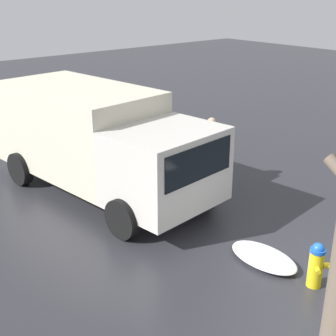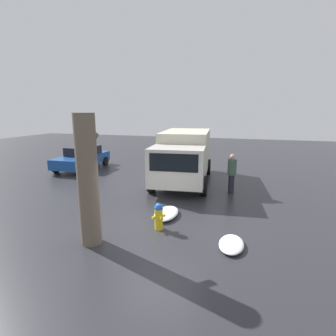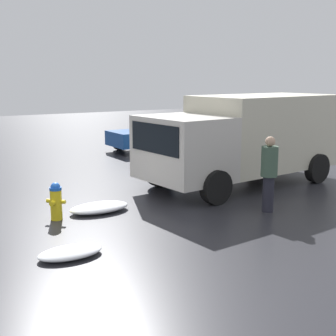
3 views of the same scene
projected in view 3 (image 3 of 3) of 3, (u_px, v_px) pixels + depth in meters
ground_plane at (57, 220)px, 10.75m from camera, size 60.00×60.00×0.00m
fire_hydrant at (56, 201)px, 10.66m from camera, size 0.40×0.40×0.88m
delivery_truck at (246, 136)px, 14.05m from camera, size 6.61×3.24×2.67m
pedestrian at (269, 171)px, 11.21m from camera, size 0.40×0.40×1.84m
parked_car at (159, 133)px, 20.77m from camera, size 4.37×2.06×1.46m
snow_pile_by_hydrant at (99, 207)px, 11.34m from camera, size 1.48×0.81×0.22m
snow_pile_curbside at (70, 252)px, 8.52m from camera, size 1.20×0.69×0.17m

